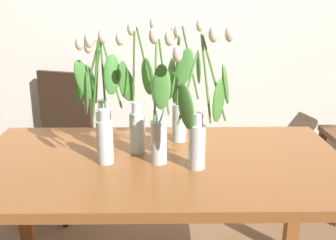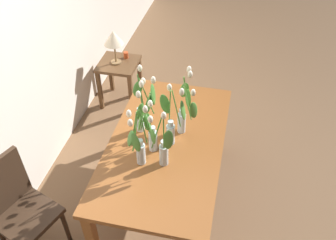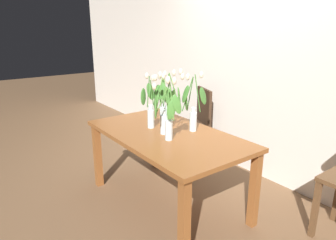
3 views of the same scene
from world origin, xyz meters
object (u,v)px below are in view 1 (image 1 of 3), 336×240
(tulip_vase_3, at_px, (99,121))
(tulip_vase_4, at_px, (202,121))
(tulip_vase_0, at_px, (160,119))
(dining_table, at_px, (159,179))
(tulip_vase_2, at_px, (138,111))
(tulip_vase_5, at_px, (102,100))
(tulip_vase_1, at_px, (182,98))
(dining_chair, at_px, (59,134))

(tulip_vase_3, relative_size, tulip_vase_4, 0.95)
(tulip_vase_3, distance_m, tulip_vase_4, 0.42)
(tulip_vase_0, bearing_deg, dining_table, 98.01)
(tulip_vase_3, xyz_separation_m, tulip_vase_4, (0.41, -0.08, 0.02))
(tulip_vase_3, height_order, tulip_vase_4, tulip_vase_4)
(tulip_vase_2, distance_m, tulip_vase_4, 0.35)
(tulip_vase_0, xyz_separation_m, tulip_vase_5, (-0.26, 0.17, 0.04))
(tulip_vase_3, bearing_deg, dining_table, 6.51)
(tulip_vase_2, relative_size, tulip_vase_5, 1.08)
(dining_table, relative_size, tulip_vase_1, 2.78)
(dining_table, height_order, tulip_vase_1, tulip_vase_1)
(tulip_vase_4, distance_m, tulip_vase_5, 0.48)
(tulip_vase_0, distance_m, tulip_vase_3, 0.25)
(tulip_vase_2, bearing_deg, dining_table, -50.04)
(tulip_vase_0, relative_size, tulip_vase_4, 0.99)
(tulip_vase_5, bearing_deg, tulip_vase_0, -33.76)
(dining_table, xyz_separation_m, tulip_vase_0, (0.01, -0.04, 0.28))
(tulip_vase_5, bearing_deg, dining_chair, 116.98)
(dining_table, xyz_separation_m, tulip_vase_5, (-0.25, 0.13, 0.32))
(tulip_vase_4, distance_m, dining_chair, 1.45)
(tulip_vase_2, height_order, tulip_vase_5, tulip_vase_2)
(tulip_vase_2, distance_m, dining_chair, 1.12)
(tulip_vase_3, height_order, dining_chair, tulip_vase_3)
(dining_table, xyz_separation_m, tulip_vase_1, (0.11, 0.22, 0.31))
(tulip_vase_1, distance_m, dining_chair, 1.18)
(dining_table, distance_m, tulip_vase_3, 0.37)
(tulip_vase_1, bearing_deg, tulip_vase_3, -145.22)
(dining_table, relative_size, dining_chair, 1.72)
(tulip_vase_4, relative_size, dining_chair, 0.61)
(tulip_vase_3, bearing_deg, tulip_vase_1, 34.78)
(tulip_vase_4, bearing_deg, tulip_vase_0, 156.83)
(tulip_vase_5, bearing_deg, dining_table, -27.42)
(tulip_vase_0, bearing_deg, tulip_vase_4, -23.17)
(tulip_vase_1, height_order, dining_chair, tulip_vase_1)
(dining_chair, bearing_deg, dining_table, -55.11)
(dining_table, distance_m, tulip_vase_5, 0.43)
(tulip_vase_1, height_order, tulip_vase_3, tulip_vase_1)
(tulip_vase_1, relative_size, tulip_vase_3, 1.07)
(tulip_vase_4, bearing_deg, tulip_vase_5, 150.10)
(dining_table, bearing_deg, tulip_vase_5, 152.58)
(tulip_vase_1, xyz_separation_m, tulip_vase_4, (0.06, -0.33, -0.01))
(dining_table, height_order, dining_chair, dining_chair)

